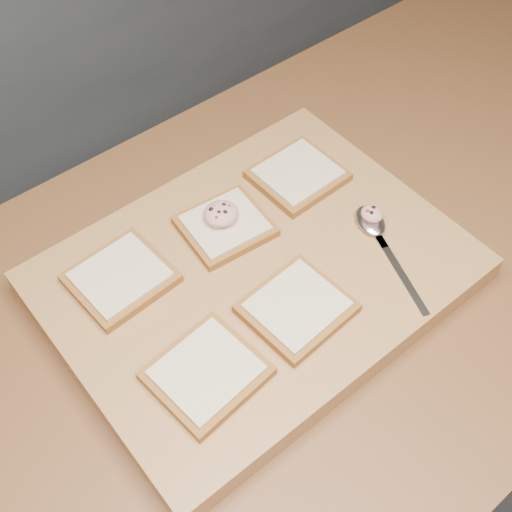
# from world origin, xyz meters

# --- Properties ---
(ground) EXTENTS (4.00, 4.00, 0.00)m
(ground) POSITION_xyz_m (0.00, 0.00, 0.00)
(ground) COLOR #515459
(ground) RESTS_ON ground
(island_counter) EXTENTS (2.00, 0.80, 0.90)m
(island_counter) POSITION_xyz_m (0.00, 0.00, 0.45)
(island_counter) COLOR slate
(island_counter) RESTS_ON ground
(cutting_board) EXTENTS (0.56, 0.43, 0.04)m
(cutting_board) POSITION_xyz_m (0.04, 0.02, 0.92)
(cutting_board) COLOR tan
(cutting_board) RESTS_ON island_counter
(bread_far_left) EXTENTS (0.13, 0.12, 0.02)m
(bread_far_left) POSITION_xyz_m (-0.12, 0.12, 0.95)
(bread_far_left) COLOR brown
(bread_far_left) RESTS_ON cutting_board
(bread_far_center) EXTENTS (0.13, 0.12, 0.02)m
(bread_far_center) POSITION_xyz_m (0.05, 0.10, 0.95)
(bread_far_center) COLOR brown
(bread_far_center) RESTS_ON cutting_board
(bread_far_right) EXTENTS (0.13, 0.12, 0.02)m
(bread_far_right) POSITION_xyz_m (0.20, 0.11, 0.95)
(bread_far_right) COLOR brown
(bread_far_right) RESTS_ON cutting_board
(bread_near_left) EXTENTS (0.14, 0.13, 0.02)m
(bread_near_left) POSITION_xyz_m (-0.11, -0.07, 0.95)
(bread_near_left) COLOR brown
(bread_near_left) RESTS_ON cutting_board
(bread_near_center) EXTENTS (0.13, 0.13, 0.02)m
(bread_near_center) POSITION_xyz_m (0.04, -0.07, 0.95)
(bread_near_center) COLOR brown
(bread_near_center) RESTS_ON cutting_board
(tuna_salad_dollop) EXTENTS (0.05, 0.05, 0.02)m
(tuna_salad_dollop) POSITION_xyz_m (0.05, 0.11, 0.97)
(tuna_salad_dollop) COLOR tan
(tuna_salad_dollop) RESTS_ON bread_far_center
(spoon) EXTENTS (0.09, 0.20, 0.01)m
(spoon) POSITION_xyz_m (0.22, -0.04, 0.95)
(spoon) COLOR silver
(spoon) RESTS_ON cutting_board
(spoon_salad) EXTENTS (0.03, 0.03, 0.02)m
(spoon_salad) POSITION_xyz_m (0.22, -0.03, 0.97)
(spoon_salad) COLOR tan
(spoon_salad) RESTS_ON spoon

